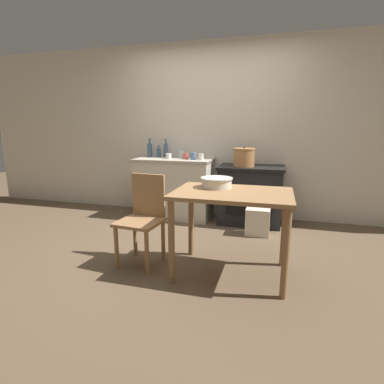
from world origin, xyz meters
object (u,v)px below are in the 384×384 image
(stock_pot, at_px, (244,157))
(bottle_left, at_px, (181,153))
(stove, at_px, (250,195))
(chair, at_px, (143,216))
(cup_center, at_px, (169,156))
(mixing_bowl_large, at_px, (217,182))
(cup_center_right, at_px, (201,157))
(bottle_far_left, at_px, (150,150))
(bottle_mid_left, at_px, (159,152))
(cup_mid_right, at_px, (186,156))
(bottle_center_left, at_px, (166,150))
(flour_sack, at_px, (258,222))
(work_table, at_px, (232,205))
(cup_right, at_px, (193,156))

(stock_pot, distance_m, bottle_left, 1.00)
(stove, height_order, stock_pot, stock_pot)
(chair, distance_m, bottle_left, 1.82)
(bottle_left, bearing_deg, cup_center, -115.94)
(stock_pot, height_order, mixing_bowl_large, stock_pot)
(bottle_left, distance_m, cup_center_right, 0.45)
(bottle_far_left, relative_size, cup_center_right, 3.26)
(mixing_bowl_large, relative_size, cup_center, 3.60)
(bottle_mid_left, bearing_deg, stock_pot, -9.81)
(cup_mid_right, bearing_deg, bottle_center_left, 151.89)
(bottle_left, bearing_deg, bottle_far_left, -175.31)
(bottle_left, distance_m, cup_center, 0.27)
(flour_sack, distance_m, cup_center, 1.58)
(chair, bearing_deg, bottle_center_left, 108.91)
(bottle_left, bearing_deg, work_table, -59.51)
(flour_sack, relative_size, bottle_center_left, 1.22)
(flour_sack, relative_size, cup_center_right, 3.87)
(chair, height_order, bottle_center_left, bottle_center_left)
(flour_sack, xyz_separation_m, cup_right, (-0.96, 0.43, 0.76))
(work_table, relative_size, cup_mid_right, 11.86)
(stock_pot, xyz_separation_m, bottle_center_left, (-1.22, 0.25, 0.05))
(flour_sack, height_order, cup_center, cup_center)
(flour_sack, xyz_separation_m, bottle_left, (-1.21, 0.66, 0.78))
(mixing_bowl_large, bearing_deg, cup_center_right, 109.92)
(mixing_bowl_large, xyz_separation_m, bottle_left, (-0.87, 1.62, 0.11))
(bottle_far_left, bearing_deg, cup_center, -28.04)
(bottle_center_left, bearing_deg, bottle_far_left, -170.97)
(stove, relative_size, cup_center_right, 10.16)
(chair, xyz_separation_m, bottle_center_left, (-0.42, 1.75, 0.52))
(work_table, relative_size, bottle_left, 6.16)
(cup_center, xyz_separation_m, cup_center_right, (0.49, -0.01, 0.00))
(stove, bearing_deg, cup_center_right, -173.39)
(mixing_bowl_large, relative_size, cup_center_right, 3.42)
(stock_pot, xyz_separation_m, cup_center_right, (-0.60, 0.00, -0.01))
(work_table, bearing_deg, cup_right, 117.23)
(bottle_center_left, bearing_deg, mixing_bowl_large, -55.41)
(work_table, bearing_deg, bottle_mid_left, 128.78)
(bottle_far_left, bearing_deg, stove, -4.70)
(bottle_left, bearing_deg, stock_pot, -14.63)
(work_table, xyz_separation_m, bottle_center_left, (-1.29, 1.77, 0.33))
(cup_center, distance_m, cup_center_right, 0.49)
(flour_sack, bearing_deg, stove, 106.27)
(flour_sack, height_order, bottle_left, bottle_left)
(bottle_center_left, distance_m, cup_mid_right, 0.43)
(bottle_far_left, bearing_deg, flour_sack, -19.88)
(bottle_far_left, height_order, cup_right, bottle_far_left)
(bottle_mid_left, bearing_deg, stove, -5.86)
(chair, relative_size, cup_right, 8.67)
(bottle_left, relative_size, cup_mid_right, 1.92)
(bottle_center_left, bearing_deg, stove, -7.26)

